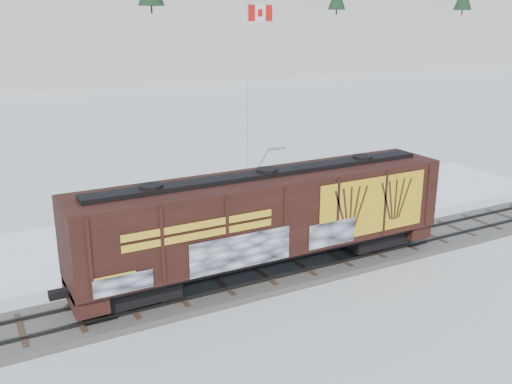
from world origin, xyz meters
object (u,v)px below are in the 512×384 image
flagpole (249,123)px  car_silver (195,220)px  hopper_railcar (267,216)px  car_dark (309,200)px  car_white (340,188)px

flagpole → car_silver: size_ratio=3.05×
hopper_railcar → flagpole: flagpole is taller
car_dark → car_white: bearing=-57.7°
flagpole → car_silver: bearing=-137.3°
car_white → car_dark: (-2.83, -0.73, -0.14)m
flagpole → hopper_railcar: bearing=-114.7°
hopper_railcar → flagpole: bearing=65.3°
flagpole → car_dark: flagpole is taller
car_silver → car_white: bearing=-102.0°
hopper_railcar → car_white: hopper_railcar is taller
flagpole → car_white: (3.77, -5.19, -3.68)m
flagpole → car_white: flagpole is taller
hopper_railcar → car_white: 12.43m
car_white → car_silver: bearing=77.1°
hopper_railcar → car_silver: bearing=94.8°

